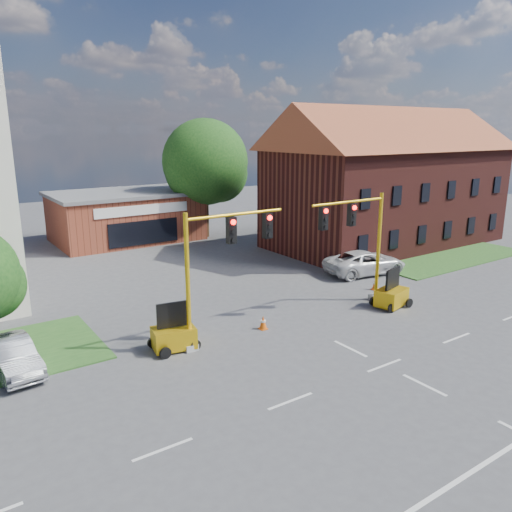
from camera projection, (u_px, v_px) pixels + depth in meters
name	position (u px, v px, depth m)	size (l,w,h in m)	color
ground	(384.00, 365.00, 20.86)	(120.00, 120.00, 0.00)	#444447
grass_verge_ne	(455.00, 259.00, 37.91)	(14.00, 4.00, 0.08)	#25501E
lane_markings	(447.00, 396.00, 18.46)	(60.00, 36.00, 0.01)	silver
brick_shop	(126.00, 216.00, 44.29)	(12.40, 8.40, 4.30)	brown
townhouse_row	(388.00, 174.00, 42.05)	(21.00, 11.00, 11.50)	#491A16
tree_large	(209.00, 165.00, 44.68)	(8.01, 7.62, 10.59)	#3A2715
signal_mast_west	(220.00, 260.00, 22.30)	(5.30, 0.60, 6.20)	#9B9B96
signal_mast_east	(359.00, 237.00, 27.07)	(5.30, 0.60, 6.20)	#9B9B96
trailer_west	(174.00, 335.00, 22.24)	(2.05, 1.55, 2.12)	gold
trailer_east	(391.00, 295.00, 27.66)	(2.09, 1.65, 2.10)	gold
cone_a	(263.00, 323.00, 24.59)	(0.40, 0.40, 0.70)	#E0550B
cone_b	(189.00, 325.00, 24.29)	(0.40, 0.40, 0.70)	#E0550B
cone_c	(396.00, 296.00, 28.45)	(0.40, 0.40, 0.70)	#E0550B
cone_d	(375.00, 284.00, 30.66)	(0.40, 0.40, 0.70)	#E0550B
pickup_white	(365.00, 262.00, 33.98)	(2.64, 5.73, 1.59)	silver
sedan_silver_front	(13.00, 356.00, 20.16)	(1.47, 4.20, 1.39)	#94979B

